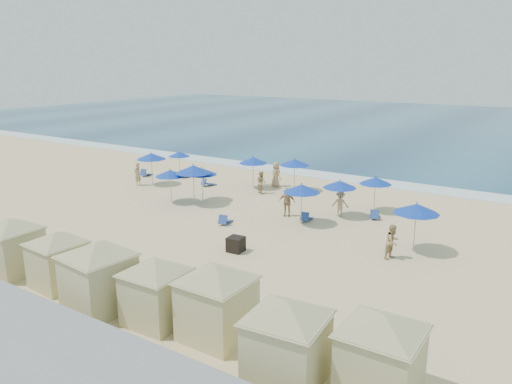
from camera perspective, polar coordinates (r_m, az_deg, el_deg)
ground at (r=28.58m, az=-5.23°, el=-3.96°), size 160.00×160.00×0.00m
ocean at (r=78.53m, az=20.72°, el=7.04°), size 160.00×80.00×0.06m
surf_line at (r=41.37m, az=8.21°, el=1.84°), size 160.00×2.50×0.08m
trash_bin at (r=24.73m, az=-2.32°, el=-5.99°), size 0.80×0.80×0.74m
cabana_0 at (r=24.34m, az=-26.15°, el=-4.83°), size 4.43×4.43×2.78m
cabana_1 at (r=22.22m, az=-21.78°, el=-6.42°), size 4.14×4.14×2.60m
cabana_2 at (r=19.60m, az=-17.62°, el=-8.20°), size 4.70×4.70×2.97m
cabana_3 at (r=18.23m, az=-11.37°, el=-10.17°), size 4.20×4.20×2.64m
cabana_4 at (r=16.96m, az=-4.53°, el=-11.40°), size 4.56×4.56×2.86m
cabana_5 at (r=14.79m, az=3.58°, el=-15.64°), size 4.49×4.49×2.83m
cabana_6 at (r=14.62m, az=14.16°, el=-16.62°), size 4.43×4.43×2.78m
umbrella_0 at (r=38.58m, az=-11.89°, el=4.03°), size 2.23×2.23×2.54m
umbrella_1 at (r=41.55m, az=-8.77°, el=4.30°), size 1.79×1.79×2.04m
umbrella_2 at (r=33.35m, az=-9.78°, el=2.14°), size 2.02×2.02×2.30m
umbrella_3 at (r=36.72m, az=-0.33°, el=3.65°), size 2.12×2.12×2.42m
umbrella_4 at (r=32.62m, az=-7.18°, el=2.60°), size 2.38×2.38×2.71m
umbrella_5 at (r=33.40m, az=-6.19°, el=2.35°), size 2.06×2.06×2.34m
umbrella_6 at (r=36.00m, az=4.45°, el=3.41°), size 2.14×2.14×2.43m
umbrella_7 at (r=28.45m, az=5.24°, el=0.42°), size 2.15×2.15×2.45m
umbrella_8 at (r=31.67m, az=13.51°, el=1.27°), size 2.01×2.01×2.29m
umbrella_9 at (r=30.15m, az=9.55°, el=0.88°), size 2.05×2.05×2.33m
umbrella_10 at (r=25.34m, az=17.87°, el=-1.82°), size 2.24×2.24×2.55m
beach_chair_0 at (r=41.97m, az=-12.50°, el=2.08°), size 0.70×1.25×0.65m
beach_chair_1 at (r=40.92m, az=-8.05°, el=1.97°), size 0.81×1.28×0.65m
beach_chair_2 at (r=37.88m, az=-5.58°, el=1.02°), size 0.91×1.27×0.64m
beach_chair_3 at (r=28.90m, az=-3.58°, el=-3.26°), size 0.74×1.21×0.62m
beach_chair_4 at (r=29.52m, az=5.74°, el=-2.92°), size 0.68×1.20×0.62m
beach_chair_5 at (r=30.64m, az=13.43°, el=-2.59°), size 0.80×1.24×0.63m
beachgoer_0 at (r=38.79m, az=-13.39°, el=1.99°), size 0.49×0.68×1.74m
beachgoer_1 at (r=35.46m, az=0.61°, el=1.12°), size 0.98×0.91×1.60m
beachgoer_2 at (r=30.22m, az=3.54°, el=-1.15°), size 1.11×0.75×1.76m
beachgoer_3 at (r=30.60m, az=9.61°, el=-1.31°), size 1.12×0.81×1.57m
beachgoer_4 at (r=37.41m, az=2.29°, el=2.03°), size 1.08×0.92×1.87m
beachgoer_5 at (r=24.57m, az=15.35°, el=-5.50°), size 0.84×0.96×1.68m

